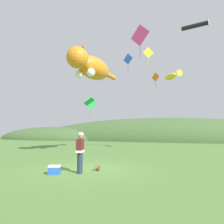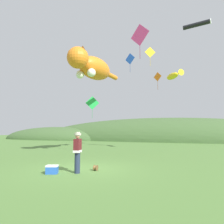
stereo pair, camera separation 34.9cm
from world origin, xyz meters
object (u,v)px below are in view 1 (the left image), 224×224
at_px(kite_fish_windsock, 172,76).
at_px(kite_diamond_orange, 156,77).
at_px(kite_tube_streamer, 195,26).
at_px(festival_attendant, 80,151).
at_px(kite_diamond_gold, 148,53).
at_px(kite_diamond_green, 90,103).
at_px(picnic_cooler, 54,170).
at_px(kite_giant_cat, 91,67).
at_px(kite_spool, 98,168).
at_px(kite_diamond_pink, 140,35).
at_px(kite_diamond_blue, 128,59).

bearing_deg(kite_fish_windsock, kite_diamond_orange, 124.62).
distance_m(kite_tube_streamer, kite_diamond_orange, 6.20).
bearing_deg(festival_attendant, kite_tube_streamer, 59.31).
xyz_separation_m(kite_diamond_gold, kite_diamond_green, (-6.01, -0.87, -5.00)).
bearing_deg(kite_diamond_orange, festival_attendant, -97.68).
bearing_deg(picnic_cooler, festival_attendant, 26.35).
height_order(kite_giant_cat, kite_fish_windsock, kite_giant_cat).
relative_size(picnic_cooler, kite_tube_streamer, 0.27).
distance_m(kite_spool, picnic_cooler, 1.94).
distance_m(kite_spool, kite_diamond_gold, 14.69).
xyz_separation_m(kite_giant_cat, kite_fish_windsock, (6.23, 4.02, -0.27)).
xyz_separation_m(festival_attendant, picnic_cooler, (-0.96, -0.47, -0.77)).
bearing_deg(kite_spool, kite_diamond_gold, 86.12).
bearing_deg(kite_giant_cat, kite_tube_streamer, 18.50).
height_order(festival_attendant, kite_diamond_orange, kite_diamond_orange).
xyz_separation_m(kite_fish_windsock, kite_diamond_pink, (-1.82, -5.68, 1.47)).
bearing_deg(festival_attendant, kite_giant_cat, 111.90).
relative_size(kite_fish_windsock, kite_diamond_gold, 1.01).
distance_m(kite_giant_cat, kite_diamond_pink, 4.86).
height_order(festival_attendant, kite_spool, festival_attendant).
height_order(kite_giant_cat, kite_diamond_orange, kite_giant_cat).
bearing_deg(kite_diamond_green, kite_diamond_orange, 18.57).
distance_m(kite_giant_cat, kite_diamond_blue, 7.65).
bearing_deg(kite_fish_windsock, kite_diamond_pink, -107.81).
xyz_separation_m(picnic_cooler, kite_tube_streamer, (6.52, 9.85, 10.33)).
xyz_separation_m(kite_spool, kite_diamond_green, (-5.26, 10.24, 4.57)).
distance_m(kite_spool, kite_diamond_blue, 16.20).
relative_size(kite_tube_streamer, kite_diamond_blue, 0.97).
distance_m(kite_diamond_orange, kite_diamond_blue, 3.96).
relative_size(picnic_cooler, kite_diamond_blue, 0.26).
height_order(festival_attendant, kite_giant_cat, kite_giant_cat).
distance_m(kite_giant_cat, kite_tube_streamer, 9.35).
bearing_deg(kite_fish_windsock, picnic_cooler, -112.14).
xyz_separation_m(kite_diamond_gold, kite_diamond_blue, (-2.55, 1.66, 0.22)).
relative_size(kite_diamond_gold, kite_diamond_pink, 0.82).
height_order(kite_diamond_gold, kite_diamond_green, kite_diamond_gold).
relative_size(kite_diamond_orange, kite_diamond_green, 0.81).
height_order(kite_giant_cat, kite_diamond_pink, kite_diamond_pink).
height_order(kite_giant_cat, kite_diamond_gold, kite_diamond_gold).
bearing_deg(kite_fish_windsock, kite_diamond_blue, 148.93).
distance_m(picnic_cooler, kite_diamond_pink, 10.08).
bearing_deg(kite_diamond_green, kite_spool, -62.83).
xyz_separation_m(kite_spool, kite_tube_streamer, (5.06, 8.59, 10.38)).
xyz_separation_m(kite_giant_cat, kite_diamond_orange, (4.45, 6.60, 0.42)).
height_order(festival_attendant, kite_diamond_blue, kite_diamond_blue).
bearing_deg(kite_tube_streamer, kite_giant_cat, -161.50).
relative_size(kite_giant_cat, kite_diamond_green, 2.99).
bearing_deg(kite_diamond_blue, kite_diamond_green, -143.71).
distance_m(kite_diamond_gold, kite_diamond_green, 7.86).
relative_size(kite_spool, kite_giant_cat, 0.04).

